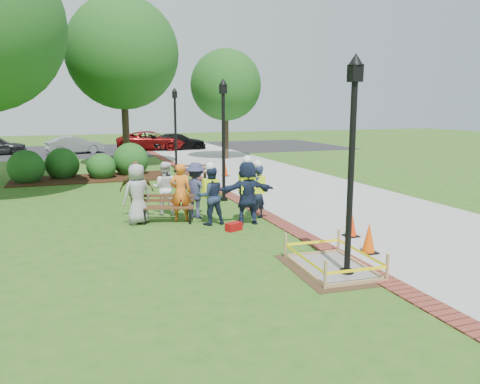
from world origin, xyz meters
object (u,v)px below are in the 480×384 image
object	(u,v)px
wet_concrete_pad	(333,258)
hivis_worker_b	(257,190)
hivis_worker_a	(247,191)
hivis_worker_c	(210,194)
lamp_near	(352,150)
bench_near	(168,214)
cone_front	(369,239)

from	to	relation	value
wet_concrete_pad	hivis_worker_b	bearing A→B (deg)	87.70
hivis_worker_a	hivis_worker_c	world-z (taller)	hivis_worker_a
hivis_worker_a	hivis_worker_c	bearing A→B (deg)	163.37
hivis_worker_c	lamp_near	bearing A→B (deg)	-73.65
wet_concrete_pad	hivis_worker_c	world-z (taller)	hivis_worker_c
lamp_near	hivis_worker_a	size ratio (longest dim) A/B	2.17
hivis_worker_a	bench_near	bearing A→B (deg)	156.19
wet_concrete_pad	hivis_worker_a	bearing A→B (deg)	94.48
lamp_near	hivis_worker_b	size ratio (longest dim) A/B	2.42
cone_front	lamp_near	xyz separation A→B (m)	(-1.20, -1.00, 2.13)
hivis_worker_a	lamp_near	bearing A→B (deg)	-84.63
wet_concrete_pad	lamp_near	world-z (taller)	lamp_near
hivis_worker_b	wet_concrete_pad	bearing A→B (deg)	-92.30
bench_near	hivis_worker_a	xyz separation A→B (m)	(2.08, -0.92, 0.71)
hivis_worker_c	hivis_worker_a	bearing A→B (deg)	-16.63
cone_front	hivis_worker_a	bearing A→B (deg)	114.84
cone_front	hivis_worker_b	bearing A→B (deg)	105.55
cone_front	wet_concrete_pad	bearing A→B (deg)	-154.56
bench_near	wet_concrete_pad	bearing A→B (deg)	-64.54
lamp_near	hivis_worker_a	bearing A→B (deg)	95.37
hivis_worker_b	bench_near	bearing A→B (deg)	170.78
hivis_worker_b	hivis_worker_c	size ratio (longest dim) A/B	0.99
wet_concrete_pad	bench_near	distance (m)	5.60
bench_near	hivis_worker_a	bearing A→B (deg)	-23.81
lamp_near	hivis_worker_b	bearing A→B (deg)	89.02
bench_near	cone_front	world-z (taller)	bench_near
wet_concrete_pad	hivis_worker_a	xyz separation A→B (m)	(-0.32, 4.14, 0.73)
bench_near	lamp_near	distance (m)	6.39
hivis_worker_a	hivis_worker_c	xyz separation A→B (m)	(-0.99, 0.29, -0.08)
wet_concrete_pad	cone_front	world-z (taller)	cone_front
wet_concrete_pad	hivis_worker_a	size ratio (longest dim) A/B	1.22
cone_front	hivis_worker_c	distance (m)	4.65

